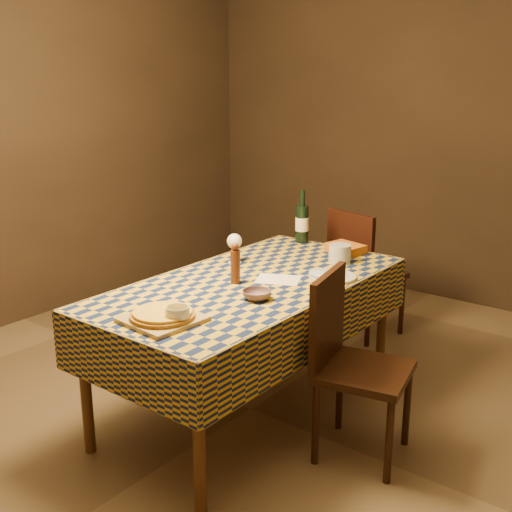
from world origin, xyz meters
name	(u,v)px	position (x,y,z in m)	size (l,w,h in m)	color
room	(250,174)	(0.00, 0.00, 1.35)	(5.00, 5.10, 2.70)	brown
dining_table	(250,295)	(0.00, 0.00, 0.69)	(0.94, 1.84, 0.77)	brown
cutting_board	(163,319)	(0.05, -0.69, 0.78)	(0.31, 0.31, 0.02)	#A3864C
pizza	(163,314)	(0.05, -0.69, 0.80)	(0.36, 0.36, 0.03)	#8E5A17
pepper_mill	(235,265)	(-0.04, -0.07, 0.87)	(0.06, 0.06, 0.22)	#482110
bowl	(257,295)	(0.20, -0.20, 0.79)	(0.14, 0.14, 0.04)	#654C55
wine_glass	(234,242)	(-0.28, 0.21, 0.90)	(0.09, 0.09, 0.18)	silver
wine_bottle	(302,223)	(-0.24, 0.86, 0.90)	(0.12, 0.12, 0.35)	black
deli_tub	(340,254)	(0.20, 0.60, 0.82)	(0.13, 0.13, 0.11)	silver
takeout_container	(346,248)	(0.12, 0.81, 0.80)	(0.22, 0.15, 0.05)	#C36519
white_plate	(333,277)	(0.32, 0.32, 0.78)	(0.26, 0.26, 0.01)	silver
tumbler	(178,316)	(0.13, -0.69, 0.81)	(0.11, 0.11, 0.09)	white
flour_patch	(278,279)	(0.10, 0.11, 0.77)	(0.23, 0.18, 0.00)	white
flour_bag	(324,274)	(0.29, 0.28, 0.80)	(0.18, 0.13, 0.05)	#A5B6D3
chair_far	(360,267)	(-0.05, 1.33, 0.52)	(0.51, 0.52, 0.93)	black
chair_right	(349,355)	(0.63, -0.02, 0.52)	(0.51, 0.50, 0.93)	black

